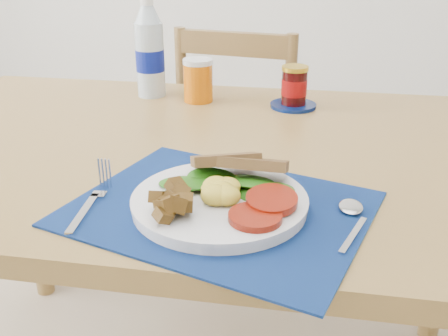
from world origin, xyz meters
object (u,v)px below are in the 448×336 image
object	(u,v)px
breakfast_plate	(216,198)
juice_glass	(198,82)
water_bottle	(150,54)
chair_far	(243,129)
jam_on_saucer	(294,89)

from	to	relation	value
breakfast_plate	juice_glass	world-z (taller)	juice_glass
breakfast_plate	water_bottle	world-z (taller)	water_bottle
chair_far	juice_glass	world-z (taller)	chair_far
chair_far	water_bottle	world-z (taller)	chair_far
juice_glass	jam_on_saucer	distance (m)	0.24
chair_far	jam_on_saucer	bearing A→B (deg)	124.18
breakfast_plate	jam_on_saucer	world-z (taller)	jam_on_saucer
chair_far	jam_on_saucer	world-z (taller)	chair_far
chair_far	juice_glass	size ratio (longest dim) A/B	10.54
chair_far	jam_on_saucer	size ratio (longest dim) A/B	9.45
chair_far	jam_on_saucer	distance (m)	0.47
water_bottle	juice_glass	size ratio (longest dim) A/B	2.47
breakfast_plate	water_bottle	distance (m)	0.67
juice_glass	jam_on_saucer	xyz separation A→B (m)	(0.24, -0.01, -0.01)
breakfast_plate	water_bottle	bearing A→B (deg)	103.91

